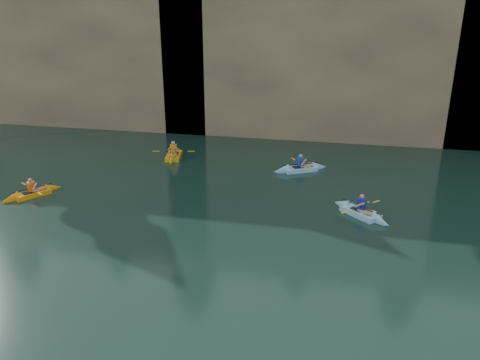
# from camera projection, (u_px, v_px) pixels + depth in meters

# --- Properties ---
(ground) EXTENTS (160.00, 160.00, 0.00)m
(ground) POSITION_uv_depth(u_px,v_px,m) (231.00, 349.00, 12.47)
(ground) COLOR black
(ground) RESTS_ON ground
(cliff) EXTENTS (70.00, 16.00, 12.00)m
(cliff) POSITION_uv_depth(u_px,v_px,m) (316.00, 42.00, 37.93)
(cliff) COLOR tan
(cliff) RESTS_ON ground
(cliff_slab_west) EXTENTS (26.00, 2.40, 10.56)m
(cliff_slab_west) POSITION_uv_depth(u_px,v_px,m) (43.00, 55.00, 35.41)
(cliff_slab_west) COLOR #987E5C
(cliff_slab_west) RESTS_ON ground
(cliff_slab_center) EXTENTS (24.00, 2.40, 11.40)m
(cliff_slab_center) POSITION_uv_depth(u_px,v_px,m) (339.00, 55.00, 30.84)
(cliff_slab_center) COLOR #987E5C
(cliff_slab_center) RESTS_ON ground
(sea_cave_west) EXTENTS (4.50, 1.00, 4.00)m
(sea_cave_west) POSITION_uv_depth(u_px,v_px,m) (68.00, 100.00, 35.54)
(sea_cave_west) COLOR black
(sea_cave_west) RESTS_ON ground
(sea_cave_center) EXTENTS (3.50, 1.00, 3.20)m
(sea_cave_center) POSITION_uv_depth(u_px,v_px,m) (248.00, 114.00, 32.86)
(sea_cave_center) COLOR black
(sea_cave_center) RESTS_ON ground
(sea_cave_east) EXTENTS (5.00, 1.00, 4.50)m
(sea_cave_east) POSITION_uv_depth(u_px,v_px,m) (463.00, 114.00, 29.82)
(sea_cave_east) COLOR black
(sea_cave_east) RESTS_ON ground
(kayaker_orange) EXTENTS (2.13, 2.85, 1.12)m
(kayaker_orange) POSITION_uv_depth(u_px,v_px,m) (32.00, 193.00, 22.63)
(kayaker_orange) COLOR orange
(kayaker_orange) RESTS_ON ground
(kayaker_ltblue_near) EXTENTS (2.79, 2.66, 1.23)m
(kayaker_ltblue_near) POSITION_uv_depth(u_px,v_px,m) (360.00, 212.00, 20.49)
(kayaker_ltblue_near) COLOR #91D1F3
(kayaker_ltblue_near) RESTS_ON ground
(kayaker_yellow) EXTENTS (2.52, 3.28, 1.31)m
(kayaker_yellow) POSITION_uv_depth(u_px,v_px,m) (174.00, 155.00, 28.39)
(kayaker_yellow) COLOR gold
(kayaker_yellow) RESTS_ON ground
(kayaker_ltblue_mid) EXTENTS (3.15, 2.23, 1.22)m
(kayaker_ltblue_mid) POSITION_uv_depth(u_px,v_px,m) (300.00, 168.00, 26.10)
(kayaker_ltblue_mid) COLOR #97CBFD
(kayaker_ltblue_mid) RESTS_ON ground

